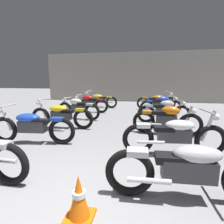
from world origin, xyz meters
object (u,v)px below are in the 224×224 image
motorcycle_right_row_2 (167,119)px  motorcycle_left_row_2 (61,115)px  motorcycle_right_row_0 (189,168)px  traffic_cone (79,198)px  motorcycle_left_row_3 (78,108)px  motorcycle_right_row_4 (161,105)px  motorcycle_right_row_1 (175,135)px  motorcycle_right_row_5 (157,101)px  motorcycle_left_row_1 (32,126)px  motorcycle_left_row_5 (99,100)px  motorcycle_right_row_3 (164,111)px  motorcycle_left_row_4 (89,103)px

motorcycle_right_row_2 → motorcycle_left_row_2: bearing=178.6°
motorcycle_right_row_0 → traffic_cone: bearing=-155.5°
motorcycle_left_row_3 → motorcycle_right_row_4: size_ratio=1.01×
motorcycle_right_row_1 → motorcycle_right_row_5: (-0.05, 6.20, 0.00)m
motorcycle_left_row_2 → motorcycle_right_row_5: size_ratio=1.01×
motorcycle_left_row_1 → motorcycle_right_row_4: (3.45, 4.55, 0.01)m
motorcycle_left_row_5 → motorcycle_right_row_2: 5.75m
motorcycle_right_row_2 → motorcycle_right_row_5: 4.73m
motorcycle_right_row_3 → motorcycle_right_row_2: bearing=-92.5°
motorcycle_right_row_1 → traffic_cone: 2.46m
motorcycle_left_row_1 → motorcycle_left_row_2: bearing=88.7°
motorcycle_right_row_3 → traffic_cone: (-1.37, -5.02, -0.20)m
motorcycle_right_row_1 → traffic_cone: bearing=-122.6°
motorcycle_left_row_3 → motorcycle_right_row_1: size_ratio=0.90×
motorcycle_left_row_1 → motorcycle_right_row_2: size_ratio=1.10×
motorcycle_right_row_0 → motorcycle_right_row_5: same height
motorcycle_left_row_2 → motorcycle_right_row_0: size_ratio=1.00×
motorcycle_right_row_0 → motorcycle_left_row_3: bearing=126.5°
motorcycle_left_row_2 → motorcycle_right_row_2: 3.35m
motorcycle_left_row_5 → traffic_cone: 8.48m
motorcycle_right_row_3 → motorcycle_right_row_4: bearing=89.8°
motorcycle_left_row_1 → motorcycle_right_row_5: bearing=61.4°
motorcycle_left_row_1 → motorcycle_right_row_3: motorcycle_left_row_1 is taller
motorcycle_right_row_4 → motorcycle_right_row_0: bearing=-90.9°
motorcycle_left_row_3 → motorcycle_left_row_5: motorcycle_left_row_5 is taller
motorcycle_right_row_1 → motorcycle_right_row_4: motorcycle_right_row_1 is taller
motorcycle_right_row_2 → motorcycle_right_row_4: (0.07, 3.15, 0.00)m
motorcycle_left_row_2 → motorcycle_left_row_5: (0.04, 4.62, 0.00)m
motorcycle_right_row_4 → motorcycle_left_row_4: bearing=-179.5°
motorcycle_left_row_1 → motorcycle_left_row_4: (-0.01, 4.52, 0.01)m
traffic_cone → motorcycle_left_row_4: bearing=107.4°
motorcycle_right_row_4 → motorcycle_right_row_2: bearing=-91.3°
motorcycle_left_row_1 → motorcycle_left_row_4: 4.52m
motorcycle_left_row_2 → motorcycle_right_row_2: motorcycle_left_row_2 is taller
motorcycle_left_row_4 → motorcycle_right_row_2: size_ratio=1.00×
motorcycle_right_row_1 → motorcycle_right_row_5: 6.20m
traffic_cone → motorcycle_right_row_0: bearing=24.5°
motorcycle_left_row_1 → motorcycle_left_row_4: size_ratio=1.10×
motorcycle_left_row_3 → traffic_cone: bearing=-68.1°
motorcycle_right_row_2 → motorcycle_right_row_3: (0.06, 1.48, 0.00)m
motorcycle_right_row_1 → motorcycle_right_row_4: 4.62m
motorcycle_left_row_3 → motorcycle_left_row_4: size_ratio=0.99×
motorcycle_right_row_4 → traffic_cone: bearing=-101.6°
motorcycle_left_row_3 → motorcycle_left_row_4: bearing=91.8°
motorcycle_left_row_2 → motorcycle_right_row_1: size_ratio=1.00×
motorcycle_left_row_1 → motorcycle_left_row_5: bearing=89.3°
motorcycle_left_row_1 → traffic_cone: (2.08, -2.13, -0.19)m
motorcycle_left_row_2 → motorcycle_left_row_4: bearing=90.7°
motorcycle_left_row_2 → motorcycle_right_row_3: motorcycle_left_row_2 is taller
motorcycle_left_row_3 → motorcycle_right_row_0: bearing=-53.5°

